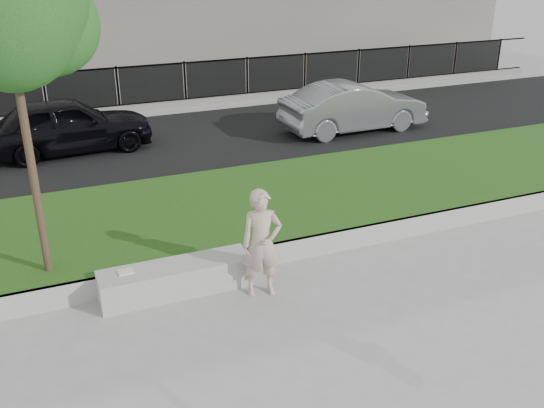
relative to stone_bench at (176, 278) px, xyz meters
name	(u,v)px	position (x,y,z in m)	size (l,w,h in m)	color
ground	(291,295)	(1.66, -0.80, -0.25)	(90.00, 90.00, 0.00)	gray
grass_bank	(229,213)	(1.66, 2.20, -0.05)	(34.00, 4.00, 0.40)	#14360D
grass_kerb	(266,255)	(1.66, 0.24, -0.05)	(34.00, 0.08, 0.40)	#9F9C94
street	(165,144)	(1.66, 7.70, -0.23)	(34.00, 7.00, 0.04)	black
far_pavement	(133,106)	(1.66, 12.20, -0.19)	(34.00, 3.00, 0.12)	gray
iron_fence	(138,98)	(1.66, 11.20, 0.29)	(32.00, 0.30, 1.50)	slate
stone_bench	(176,278)	(0.00, 0.00, 0.00)	(2.42, 0.61, 0.50)	#9F9C94
man	(262,243)	(1.26, -0.55, 0.64)	(0.64, 0.42, 1.77)	#BCA690
book	(126,272)	(-0.77, 0.06, 0.26)	(0.23, 0.17, 0.03)	silver
car_dark	(68,125)	(-0.81, 7.95, 0.53)	(1.74, 4.31, 1.47)	black
car_silver	(354,107)	(7.12, 6.77, 0.51)	(1.51, 4.33, 1.43)	gray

